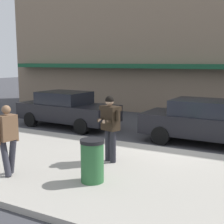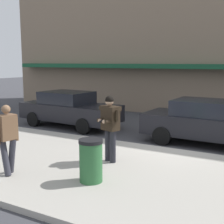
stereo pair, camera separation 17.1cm
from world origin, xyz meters
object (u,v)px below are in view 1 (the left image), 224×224
(pedestrian_dark_coat, at_px, (8,136))
(trash_bin, at_px, (92,161))
(parked_sedan_near, at_px, (67,109))
(parked_sedan_mid, at_px, (207,122))
(man_texting_on_phone, at_px, (110,122))

(pedestrian_dark_coat, relative_size, trash_bin, 1.74)
(parked_sedan_near, relative_size, parked_sedan_mid, 1.01)
(man_texting_on_phone, bearing_deg, pedestrian_dark_coat, -129.22)
(parked_sedan_near, height_order, man_texting_on_phone, man_texting_on_phone)
(trash_bin, bearing_deg, parked_sedan_mid, 73.58)
(parked_sedan_mid, distance_m, pedestrian_dark_coat, 6.66)
(parked_sedan_near, relative_size, man_texting_on_phone, 2.55)
(man_texting_on_phone, relative_size, pedestrian_dark_coat, 1.06)
(man_texting_on_phone, xyz_separation_m, pedestrian_dark_coat, (-1.66, -2.03, -0.14))
(parked_sedan_mid, height_order, pedestrian_dark_coat, pedestrian_dark_coat)
(man_texting_on_phone, bearing_deg, parked_sedan_near, 138.03)
(man_texting_on_phone, height_order, pedestrian_dark_coat, man_texting_on_phone)
(parked_sedan_mid, bearing_deg, parked_sedan_near, 178.63)
(trash_bin, bearing_deg, pedestrian_dark_coat, -163.62)
(parked_sedan_near, distance_m, man_texting_on_phone, 5.68)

